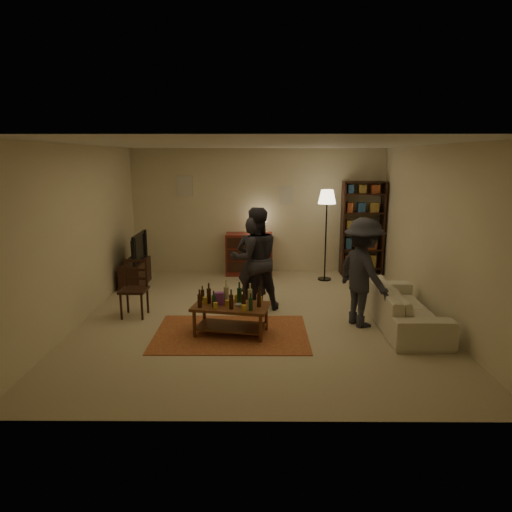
{
  "coord_description": "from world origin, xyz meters",
  "views": [
    {
      "loc": [
        0.01,
        -6.98,
        2.51
      ],
      "look_at": [
        -0.03,
        0.1,
        0.97
      ],
      "focal_mm": 32.0,
      "sensor_mm": 36.0,
      "label": 1
    }
  ],
  "objects_px": {
    "dining_chair": "(135,286)",
    "tv_stand": "(135,267)",
    "sofa": "(403,306)",
    "coffee_table": "(230,308)",
    "person_by_sofa": "(363,273)",
    "dresser": "(249,253)",
    "person_right": "(255,259)",
    "bookshelf": "(362,227)",
    "floor_lamp": "(327,203)",
    "person_left": "(253,263)"
  },
  "relations": [
    {
      "from": "coffee_table",
      "to": "person_right",
      "type": "relative_size",
      "value": 0.68
    },
    {
      "from": "dresser",
      "to": "person_by_sofa",
      "type": "bearing_deg",
      "value": -60.21
    },
    {
      "from": "dining_chair",
      "to": "tv_stand",
      "type": "xyz_separation_m",
      "value": [
        -0.47,
        1.75,
        -0.11
      ]
    },
    {
      "from": "dining_chair",
      "to": "floor_lamp",
      "type": "xyz_separation_m",
      "value": [
        3.37,
        2.21,
        1.1
      ]
    },
    {
      "from": "bookshelf",
      "to": "tv_stand",
      "type": "bearing_deg",
      "value": -168.2
    },
    {
      "from": "floor_lamp",
      "to": "person_right",
      "type": "bearing_deg",
      "value": -127.54
    },
    {
      "from": "coffee_table",
      "to": "person_right",
      "type": "distance_m",
      "value": 1.28
    },
    {
      "from": "person_left",
      "to": "sofa",
      "type": "bearing_deg",
      "value": -176.35
    },
    {
      "from": "dining_chair",
      "to": "person_by_sofa",
      "type": "height_order",
      "value": "person_by_sofa"
    },
    {
      "from": "coffee_table",
      "to": "person_by_sofa",
      "type": "bearing_deg",
      "value": 11.18
    },
    {
      "from": "dresser",
      "to": "person_left",
      "type": "bearing_deg",
      "value": -87.18
    },
    {
      "from": "dresser",
      "to": "person_by_sofa",
      "type": "distance_m",
      "value": 3.57
    },
    {
      "from": "tv_stand",
      "to": "person_left",
      "type": "height_order",
      "value": "person_left"
    },
    {
      "from": "person_left",
      "to": "person_right",
      "type": "xyz_separation_m",
      "value": [
        0.03,
        0.01,
        0.07
      ]
    },
    {
      "from": "coffee_table",
      "to": "person_right",
      "type": "xyz_separation_m",
      "value": [
        0.35,
        1.14,
        0.46
      ]
    },
    {
      "from": "dining_chair",
      "to": "bookshelf",
      "type": "distance_m",
      "value": 5.06
    },
    {
      "from": "tv_stand",
      "to": "floor_lamp",
      "type": "bearing_deg",
      "value": 6.75
    },
    {
      "from": "dining_chair",
      "to": "dresser",
      "type": "bearing_deg",
      "value": 58.03
    },
    {
      "from": "coffee_table",
      "to": "sofa",
      "type": "relative_size",
      "value": 0.56
    },
    {
      "from": "tv_stand",
      "to": "sofa",
      "type": "height_order",
      "value": "tv_stand"
    },
    {
      "from": "dining_chair",
      "to": "sofa",
      "type": "distance_m",
      "value": 4.21
    },
    {
      "from": "coffee_table",
      "to": "person_left",
      "type": "xyz_separation_m",
      "value": [
        0.32,
        1.13,
        0.39
      ]
    },
    {
      "from": "tv_stand",
      "to": "bookshelf",
      "type": "relative_size",
      "value": 0.52
    },
    {
      "from": "dining_chair",
      "to": "person_right",
      "type": "xyz_separation_m",
      "value": [
        1.93,
        0.34,
        0.36
      ]
    },
    {
      "from": "bookshelf",
      "to": "person_left",
      "type": "relative_size",
      "value": 1.28
    },
    {
      "from": "sofa",
      "to": "person_left",
      "type": "relative_size",
      "value": 1.32
    },
    {
      "from": "dining_chair",
      "to": "person_left",
      "type": "relative_size",
      "value": 0.6
    },
    {
      "from": "tv_stand",
      "to": "bookshelf",
      "type": "distance_m",
      "value": 4.84
    },
    {
      "from": "floor_lamp",
      "to": "person_by_sofa",
      "type": "xyz_separation_m",
      "value": [
        0.18,
        -2.62,
        -0.78
      ]
    },
    {
      "from": "coffee_table",
      "to": "floor_lamp",
      "type": "distance_m",
      "value": 3.7
    },
    {
      "from": "coffee_table",
      "to": "dresser",
      "type": "distance_m",
      "value": 3.48
    },
    {
      "from": "coffee_table",
      "to": "bookshelf",
      "type": "xyz_separation_m",
      "value": [
        2.64,
        3.54,
        0.64
      ]
    },
    {
      "from": "coffee_table",
      "to": "person_right",
      "type": "bearing_deg",
      "value": 73.1
    },
    {
      "from": "tv_stand",
      "to": "bookshelf",
      "type": "bearing_deg",
      "value": 11.8
    },
    {
      "from": "dresser",
      "to": "bookshelf",
      "type": "xyz_separation_m",
      "value": [
        2.44,
        0.07,
        0.56
      ]
    },
    {
      "from": "dresser",
      "to": "floor_lamp",
      "type": "distance_m",
      "value": 1.99
    },
    {
      "from": "tv_stand",
      "to": "bookshelf",
      "type": "height_order",
      "value": "bookshelf"
    },
    {
      "from": "dining_chair",
      "to": "bookshelf",
      "type": "xyz_separation_m",
      "value": [
        4.23,
        2.73,
        0.54
      ]
    },
    {
      "from": "dining_chair",
      "to": "tv_stand",
      "type": "distance_m",
      "value": 1.82
    },
    {
      "from": "coffee_table",
      "to": "dresser",
      "type": "relative_size",
      "value": 0.85
    },
    {
      "from": "coffee_table",
      "to": "tv_stand",
      "type": "height_order",
      "value": "tv_stand"
    },
    {
      "from": "bookshelf",
      "to": "sofa",
      "type": "relative_size",
      "value": 0.97
    },
    {
      "from": "coffee_table",
      "to": "sofa",
      "type": "bearing_deg",
      "value": 7.85
    },
    {
      "from": "dining_chair",
      "to": "coffee_table",
      "type": "bearing_deg",
      "value": -25.07
    },
    {
      "from": "coffee_table",
      "to": "floor_lamp",
      "type": "xyz_separation_m",
      "value": [
        1.78,
        3.01,
        1.2
      ]
    },
    {
      "from": "person_left",
      "to": "tv_stand",
      "type": "bearing_deg",
      "value": -8.72
    },
    {
      "from": "coffee_table",
      "to": "sofa",
      "type": "distance_m",
      "value": 2.62
    },
    {
      "from": "person_by_sofa",
      "to": "dining_chair",
      "type": "bearing_deg",
      "value": 58.84
    },
    {
      "from": "bookshelf",
      "to": "person_right",
      "type": "bearing_deg",
      "value": -133.78
    },
    {
      "from": "dining_chair",
      "to": "sofa",
      "type": "relative_size",
      "value": 0.45
    }
  ]
}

